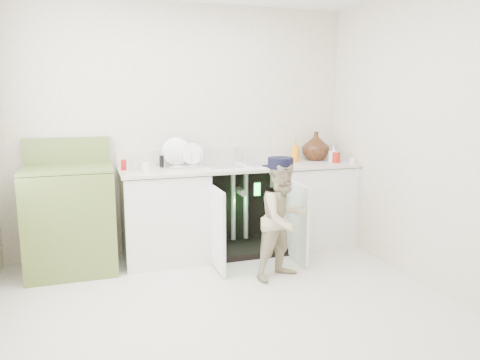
# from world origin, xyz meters

# --- Properties ---
(ground) EXTENTS (3.50, 3.50, 0.00)m
(ground) POSITION_xyz_m (0.00, 0.00, 0.00)
(ground) COLOR beige
(ground) RESTS_ON ground
(room_shell) EXTENTS (6.00, 5.50, 1.26)m
(room_shell) POSITION_xyz_m (0.00, 0.00, 1.25)
(room_shell) COLOR beige
(room_shell) RESTS_ON ground
(counter_run) EXTENTS (2.44, 1.02, 1.21)m
(counter_run) POSITION_xyz_m (0.57, 1.21, 0.47)
(counter_run) COLOR white
(counter_run) RESTS_ON ground
(avocado_stove) EXTENTS (0.78, 0.65, 1.21)m
(avocado_stove) POSITION_xyz_m (-1.12, 1.18, 0.50)
(avocado_stove) COLOR #597131
(avocado_stove) RESTS_ON ground
(repair_worker) EXTENTS (0.62, 0.73, 1.08)m
(repair_worker) POSITION_xyz_m (0.66, 0.41, 0.54)
(repair_worker) COLOR beige
(repair_worker) RESTS_ON ground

